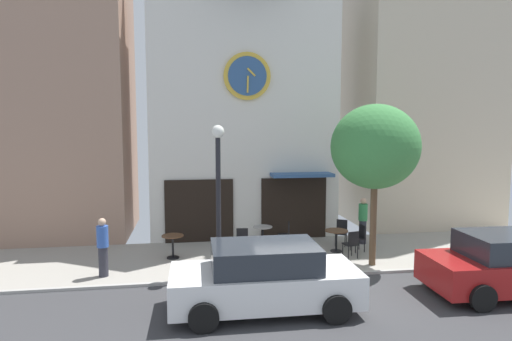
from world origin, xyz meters
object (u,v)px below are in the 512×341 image
(cafe_chair_outer, at_px, (223,250))
(pedestrian_blue, at_px, (103,246))
(street_tree, at_px, (375,147))
(cafe_chair_facing_wall, at_px, (286,233))
(street_lamp, at_px, (218,200))
(cafe_table_near_curb, at_px, (173,242))
(cafe_table_rightmost, at_px, (249,247))
(cafe_table_center, at_px, (336,236))
(cafe_chair_facing_street, at_px, (352,242))
(cafe_chair_under_awning, at_px, (242,240))
(pedestrian_green, at_px, (363,220))
(cafe_chair_by_entrance, at_px, (360,236))
(cafe_table_center_right, at_px, (263,233))
(cafe_chair_left_end, at_px, (341,230))
(parked_car_white, at_px, (265,278))
(parked_car_red, at_px, (512,264))

(cafe_chair_outer, relative_size, pedestrian_blue, 0.54)
(street_tree, height_order, cafe_chair_facing_wall, street_tree)
(street_lamp, height_order, cafe_table_near_curb, street_lamp)
(cafe_table_rightmost, bearing_deg, cafe_table_center, 15.84)
(cafe_table_rightmost, distance_m, cafe_chair_facing_street, 3.32)
(cafe_table_center, bearing_deg, cafe_chair_facing_street, -74.76)
(cafe_table_near_curb, xyz_separation_m, cafe_table_center, (5.45, -0.09, 0.02))
(street_tree, height_order, pedestrian_blue, street_tree)
(cafe_chair_under_awning, bearing_deg, pedestrian_green, 10.71)
(cafe_table_rightmost, height_order, pedestrian_green, pedestrian_green)
(cafe_table_rightmost, distance_m, cafe_chair_by_entrance, 3.98)
(cafe_chair_under_awning, bearing_deg, cafe_table_rightmost, -82.44)
(cafe_table_center_right, bearing_deg, cafe_table_near_curb, -164.89)
(street_lamp, xyz_separation_m, cafe_table_near_curb, (-1.36, 1.75, -1.64))
(cafe_table_rightmost, height_order, cafe_chair_left_end, cafe_chair_left_end)
(cafe_chair_outer, height_order, pedestrian_blue, pedestrian_blue)
(cafe_table_rightmost, height_order, cafe_chair_by_entrance, cafe_chair_by_entrance)
(street_lamp, distance_m, parked_car_white, 3.07)
(cafe_chair_outer, relative_size, cafe_chair_under_awning, 1.00)
(cafe_table_center_right, bearing_deg, pedestrian_blue, -155.48)
(street_tree, distance_m, parked_car_white, 5.49)
(cafe_table_center, xyz_separation_m, cafe_chair_left_end, (0.45, 0.75, -0.01))
(cafe_chair_outer, xyz_separation_m, pedestrian_blue, (-3.40, -0.31, 0.33))
(pedestrian_blue, bearing_deg, pedestrian_green, 14.15)
(cafe_table_center, xyz_separation_m, cafe_chair_facing_wall, (-1.58, 0.72, -0.01))
(street_tree, xyz_separation_m, pedestrian_blue, (-7.94, 0.19, -2.75))
(street_tree, bearing_deg, cafe_chair_facing_street, 119.24)
(street_tree, distance_m, parked_car_red, 4.67)
(cafe_chair_left_end, height_order, parked_car_red, parked_car_red)
(cafe_table_center, bearing_deg, cafe_table_near_curb, 179.08)
(street_lamp, distance_m, cafe_table_center_right, 3.51)
(street_tree, bearing_deg, cafe_chair_under_awning, 158.50)
(street_tree, height_order, parked_car_white, street_tree)
(pedestrian_green, bearing_deg, parked_car_white, -131.44)
(street_lamp, bearing_deg, cafe_chair_facing_street, 10.96)
(street_tree, height_order, cafe_chair_facing_street, street_tree)
(cafe_chair_outer, bearing_deg, cafe_chair_facing_street, 2.76)
(street_tree, relative_size, parked_car_white, 1.13)
(cafe_chair_left_end, xyz_separation_m, cafe_chair_under_awning, (-3.66, -0.77, 0.00))
(cafe_table_near_curb, bearing_deg, cafe_chair_facing_wall, 9.23)
(cafe_chair_facing_street, height_order, pedestrian_green, pedestrian_green)
(cafe_table_center, distance_m, cafe_chair_by_entrance, 0.80)
(pedestrian_green, bearing_deg, cafe_table_near_curb, -173.70)
(street_lamp, height_order, cafe_chair_facing_street, street_lamp)
(cafe_table_center_right, distance_m, cafe_chair_by_entrance, 3.33)
(cafe_table_center_right, relative_size, cafe_chair_under_awning, 0.82)
(street_lamp, height_order, parked_car_red, street_lamp)
(cafe_table_rightmost, height_order, cafe_table_center, cafe_table_rightmost)
(cafe_chair_facing_street, height_order, cafe_chair_under_awning, same)
(street_lamp, height_order, cafe_chair_left_end, street_lamp)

